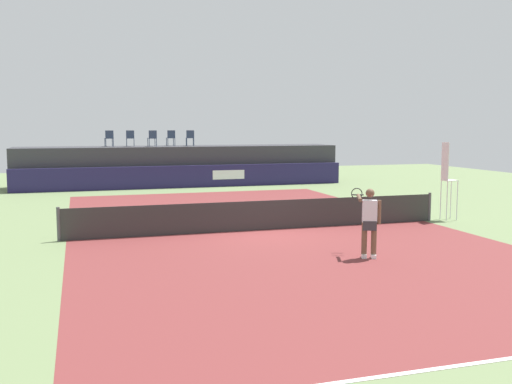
# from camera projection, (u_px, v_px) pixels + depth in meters

# --- Properties ---
(ground_plane) EXTENTS (48.00, 48.00, 0.00)m
(ground_plane) POSITION_uv_depth(u_px,v_px,m) (237.00, 216.00, 21.51)
(ground_plane) COLOR #6B7F51
(court_inner) EXTENTS (12.00, 22.00, 0.00)m
(court_inner) POSITION_uv_depth(u_px,v_px,m) (262.00, 230.00, 18.66)
(court_inner) COLOR maroon
(court_inner) RESTS_ON ground
(line_near_baseline) EXTENTS (12.00, 0.10, 0.00)m
(line_near_baseline) POSITION_uv_depth(u_px,v_px,m) (495.00, 360.00, 8.26)
(line_near_baseline) COLOR white
(line_near_baseline) RESTS_ON court_inner
(sponsor_wall) EXTENTS (18.00, 0.22, 1.20)m
(sponsor_wall) POSITION_uv_depth(u_px,v_px,m) (187.00, 177.00, 31.41)
(sponsor_wall) COLOR #231E4C
(sponsor_wall) RESTS_ON ground
(spectator_platform) EXTENTS (18.00, 2.80, 2.20)m
(spectator_platform) POSITION_uv_depth(u_px,v_px,m) (181.00, 165.00, 33.06)
(spectator_platform) COLOR #38383D
(spectator_platform) RESTS_ON ground
(spectator_chair_far_left) EXTENTS (0.48, 0.48, 0.89)m
(spectator_chair_far_left) POSITION_uv_depth(u_px,v_px,m) (109.00, 138.00, 31.93)
(spectator_chair_far_left) COLOR #2D3D56
(spectator_chair_far_left) RESTS_ON spectator_platform
(spectator_chair_left) EXTENTS (0.48, 0.48, 0.89)m
(spectator_chair_left) POSITION_uv_depth(u_px,v_px,m) (130.00, 138.00, 32.23)
(spectator_chair_left) COLOR #2D3D56
(spectator_chair_left) RESTS_ON spectator_platform
(spectator_chair_center) EXTENTS (0.47, 0.47, 0.89)m
(spectator_chair_center) POSITION_uv_depth(u_px,v_px,m) (152.00, 138.00, 32.11)
(spectator_chair_center) COLOR #2D3D56
(spectator_chair_center) RESTS_ON spectator_platform
(spectator_chair_right) EXTENTS (0.46, 0.46, 0.89)m
(spectator_chair_right) POSITION_uv_depth(u_px,v_px,m) (171.00, 137.00, 32.92)
(spectator_chair_right) COLOR #2D3D56
(spectator_chair_right) RESTS_ON spectator_platform
(spectator_chair_far_right) EXTENTS (0.48, 0.48, 0.89)m
(spectator_chair_far_right) POSITION_uv_depth(u_px,v_px,m) (190.00, 137.00, 33.03)
(spectator_chair_far_right) COLOR #2D3D56
(spectator_chair_far_right) RESTS_ON spectator_platform
(umpire_chair) EXTENTS (0.47, 0.47, 2.76)m
(umpire_chair) POSITION_uv_depth(u_px,v_px,m) (447.00, 176.00, 20.50)
(umpire_chair) COLOR white
(umpire_chair) RESTS_ON ground
(tennis_net) EXTENTS (12.40, 0.02, 0.95)m
(tennis_net) POSITION_uv_depth(u_px,v_px,m) (262.00, 215.00, 18.60)
(tennis_net) COLOR #2D2D2D
(tennis_net) RESTS_ON ground
(net_post_near) EXTENTS (0.10, 0.10, 1.00)m
(net_post_near) POSITION_uv_depth(u_px,v_px,m) (58.00, 224.00, 16.79)
(net_post_near) COLOR #4C4C51
(net_post_near) RESTS_ON ground
(net_post_far) EXTENTS (0.10, 0.10, 1.00)m
(net_post_far) POSITION_uv_depth(u_px,v_px,m) (429.00, 207.00, 20.41)
(net_post_far) COLOR #4C4C51
(net_post_far) RESTS_ON ground
(tennis_player) EXTENTS (0.56, 1.25, 1.77)m
(tennis_player) POSITION_uv_depth(u_px,v_px,m) (369.00, 220.00, 14.62)
(tennis_player) COLOR white
(tennis_player) RESTS_ON court_inner
(tennis_ball) EXTENTS (0.07, 0.07, 0.07)m
(tennis_ball) POSITION_uv_depth(u_px,v_px,m) (86.00, 222.00, 20.04)
(tennis_ball) COLOR #D8EA33
(tennis_ball) RESTS_ON court_inner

